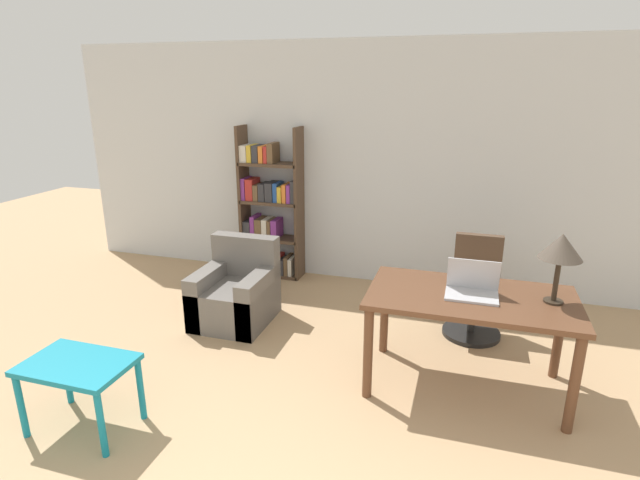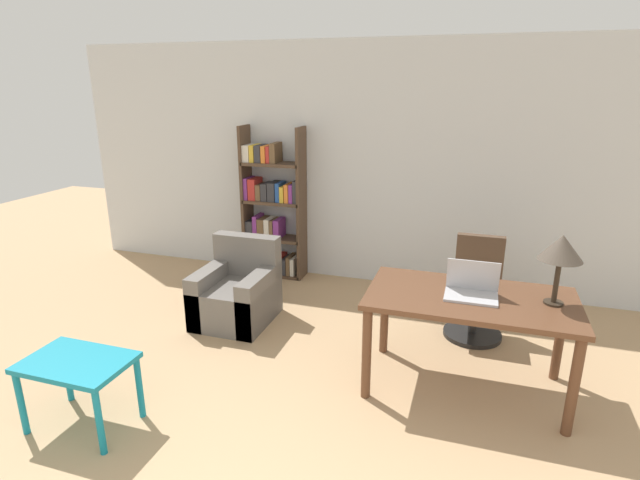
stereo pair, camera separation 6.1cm
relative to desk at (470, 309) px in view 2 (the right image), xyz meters
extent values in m
cube|color=silver|center=(-0.85, 1.97, 0.69)|extent=(8.00, 0.06, 2.70)
cube|color=brown|center=(0.00, 0.00, 0.09)|extent=(1.49, 0.82, 0.04)
cylinder|color=brown|center=(-0.69, -0.35, -0.30)|extent=(0.07, 0.07, 0.72)
cylinder|color=brown|center=(0.69, -0.35, -0.30)|extent=(0.07, 0.07, 0.72)
cylinder|color=brown|center=(-0.69, 0.35, -0.30)|extent=(0.07, 0.07, 0.72)
cylinder|color=brown|center=(0.69, 0.35, -0.30)|extent=(0.07, 0.07, 0.72)
cube|color=#B2B2B7|center=(0.00, -0.03, 0.11)|extent=(0.37, 0.25, 0.02)
cube|color=#B2B2B7|center=(0.00, 0.06, 0.25)|extent=(0.37, 0.07, 0.25)
cube|color=#19233D|center=(0.00, 0.07, 0.25)|extent=(0.33, 0.06, 0.22)
cylinder|color=#2D2319|center=(0.55, 0.04, 0.11)|extent=(0.13, 0.13, 0.01)
cylinder|color=#2D2319|center=(0.55, 0.04, 0.28)|extent=(0.04, 0.04, 0.31)
cone|color=#4C4238|center=(0.55, 0.04, 0.52)|extent=(0.29, 0.29, 0.18)
cylinder|color=black|center=(0.05, 0.87, -0.64)|extent=(0.53, 0.53, 0.04)
cylinder|color=#262626|center=(0.05, 0.87, -0.45)|extent=(0.06, 0.06, 0.33)
cube|color=#4C3828|center=(0.05, 0.87, -0.24)|extent=(0.45, 0.45, 0.10)
cube|color=#4C3828|center=(0.05, 1.06, 0.04)|extent=(0.42, 0.08, 0.45)
cube|color=teal|center=(-2.44, -1.25, -0.17)|extent=(0.70, 0.46, 0.04)
cylinder|color=teal|center=(-2.75, -1.45, -0.42)|extent=(0.04, 0.04, 0.46)
cylinder|color=teal|center=(-2.12, -1.45, -0.42)|extent=(0.04, 0.04, 0.46)
cylinder|color=teal|center=(-2.75, -1.06, -0.42)|extent=(0.04, 0.04, 0.46)
cylinder|color=teal|center=(-2.12, -1.06, -0.42)|extent=(0.04, 0.04, 0.46)
cube|color=#66605B|center=(-2.18, 0.49, -0.46)|extent=(0.68, 0.74, 0.39)
cube|color=#66605B|center=(-2.18, 0.78, -0.06)|extent=(0.68, 0.16, 0.41)
cube|color=#66605B|center=(-2.43, 0.49, -0.39)|extent=(0.16, 0.74, 0.53)
cube|color=#66605B|center=(-1.92, 0.49, -0.39)|extent=(0.16, 0.74, 0.53)
cube|color=#4C3828|center=(-2.65, 1.78, 0.23)|extent=(0.04, 0.28, 1.78)
cube|color=#4C3828|center=(-1.95, 1.78, 0.23)|extent=(0.04, 0.28, 1.78)
cube|color=#4C3828|center=(-2.30, 1.78, -0.64)|extent=(0.70, 0.28, 0.04)
cube|color=silver|center=(-2.60, 1.78, -0.51)|extent=(0.07, 0.24, 0.23)
cube|color=orange|center=(-2.52, 1.78, -0.50)|extent=(0.08, 0.24, 0.23)
cube|color=#2D7F47|center=(-2.45, 1.78, -0.49)|extent=(0.04, 0.24, 0.26)
cube|color=#234C99|center=(-2.39, 1.78, -0.50)|extent=(0.07, 0.24, 0.23)
cube|color=#2D7F47|center=(-2.31, 1.78, -0.51)|extent=(0.08, 0.24, 0.22)
cube|color=#B72D28|center=(-2.23, 1.78, -0.51)|extent=(0.07, 0.24, 0.22)
cube|color=#333338|center=(-2.16, 1.78, -0.52)|extent=(0.06, 0.24, 0.19)
cube|color=brown|center=(-2.10, 1.78, -0.51)|extent=(0.04, 0.24, 0.22)
cube|color=silver|center=(-2.05, 1.78, -0.51)|extent=(0.05, 0.24, 0.21)
cube|color=#4C3828|center=(-2.30, 1.78, -0.19)|extent=(0.70, 0.28, 0.04)
cube|color=#333338|center=(-2.59, 1.78, -0.08)|extent=(0.09, 0.24, 0.18)
cube|color=#7F338C|center=(-2.51, 1.78, -0.05)|extent=(0.05, 0.24, 0.25)
cube|color=brown|center=(-2.44, 1.78, -0.06)|extent=(0.08, 0.24, 0.22)
cube|color=silver|center=(-2.36, 1.78, -0.06)|extent=(0.06, 0.24, 0.22)
cube|color=brown|center=(-2.30, 1.78, -0.07)|extent=(0.04, 0.24, 0.22)
cube|color=#7F338C|center=(-2.24, 1.78, -0.06)|extent=(0.07, 0.24, 0.22)
cube|color=#4C3828|center=(-2.30, 1.78, 0.25)|extent=(0.70, 0.28, 0.04)
cube|color=#7F338C|center=(-2.61, 1.78, 0.40)|extent=(0.05, 0.24, 0.26)
cube|color=#B72D28|center=(-2.53, 1.78, 0.40)|extent=(0.09, 0.24, 0.25)
cube|color=brown|center=(-2.45, 1.78, 0.36)|extent=(0.06, 0.24, 0.19)
cube|color=#333338|center=(-2.38, 1.78, 0.37)|extent=(0.07, 0.24, 0.20)
cube|color=#333338|center=(-2.29, 1.78, 0.38)|extent=(0.09, 0.24, 0.22)
cube|color=#234C99|center=(-2.21, 1.78, 0.38)|extent=(0.05, 0.24, 0.22)
cube|color=gold|center=(-2.16, 1.78, 0.36)|extent=(0.05, 0.24, 0.18)
cube|color=orange|center=(-2.10, 1.78, 0.38)|extent=(0.05, 0.24, 0.21)
cube|color=#7F338C|center=(-2.05, 1.78, 0.38)|extent=(0.04, 0.24, 0.21)
cube|color=#333338|center=(-1.99, 1.78, 0.40)|extent=(0.05, 0.24, 0.26)
cube|color=#4C3828|center=(-2.30, 1.78, 0.70)|extent=(0.70, 0.28, 0.04)
cube|color=silver|center=(-2.59, 1.78, 0.81)|extent=(0.08, 0.24, 0.19)
cube|color=gold|center=(-2.51, 1.78, 0.81)|extent=(0.05, 0.24, 0.20)
cube|color=#333338|center=(-2.44, 1.78, 0.81)|extent=(0.07, 0.24, 0.19)
cube|color=orange|center=(-2.37, 1.78, 0.81)|extent=(0.05, 0.24, 0.19)
cube|color=#B72D28|center=(-2.32, 1.78, 0.81)|extent=(0.04, 0.24, 0.19)
cube|color=brown|center=(-2.26, 1.78, 0.83)|extent=(0.07, 0.24, 0.22)
camera|label=1|loc=(-0.08, -3.53, 1.58)|focal=28.00mm
camera|label=2|loc=(-0.02, -3.51, 1.58)|focal=28.00mm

